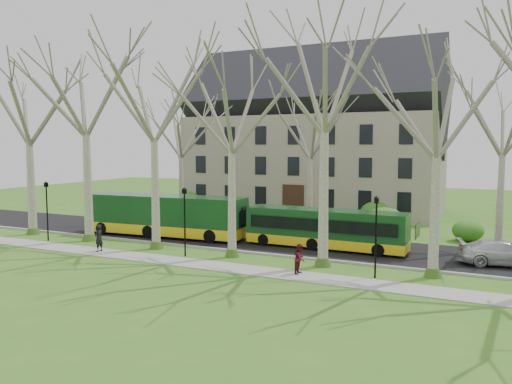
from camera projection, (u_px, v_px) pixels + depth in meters
ground at (278, 262)px, 30.00m from camera, size 120.00×120.00×0.00m
sidewalk at (261, 271)px, 27.75m from camera, size 70.00×2.00×0.06m
road at (309, 245)px, 34.95m from camera, size 80.00×8.00×0.06m
curb at (288, 256)px, 31.34m from camera, size 80.00×0.25×0.14m
building at (314, 135)px, 53.39m from camera, size 26.50×12.20×16.00m
tree_row_verge at (281, 146)px, 29.61m from camera, size 49.00×7.00×14.00m
tree_row_far at (317, 158)px, 39.90m from camera, size 33.00×7.00×12.00m
lamp_row at (272, 223)px, 28.86m from camera, size 36.22×0.22×4.30m
hedges at (291, 213)px, 44.49m from camera, size 30.60×8.60×2.00m
bus_lead at (164, 215)px, 38.31m from camera, size 13.12×3.57×3.24m
bus_follow at (325, 228)px, 33.79m from camera, size 10.92×2.39×2.72m
sedan at (503, 253)px, 28.99m from camera, size 5.37×3.15×1.46m
pedestrian_a at (99, 238)px, 32.79m from camera, size 0.44×0.66×1.78m
pedestrian_b at (300, 259)px, 27.13m from camera, size 0.65×0.82×1.63m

